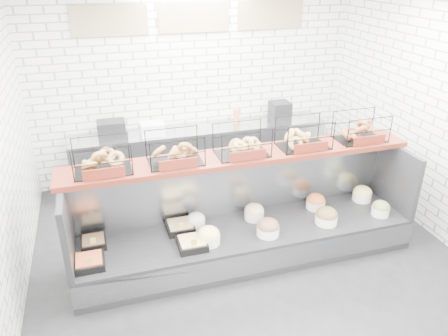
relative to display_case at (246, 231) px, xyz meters
name	(u,v)px	position (x,y,z in m)	size (l,w,h in m)	color
ground	(254,270)	(-0.01, -0.34, -0.33)	(5.50, 5.50, 0.00)	black
room_shell	(241,84)	(-0.01, 0.26, 1.73)	(5.02, 5.51, 3.01)	white
display_case	(246,231)	(0.00, 0.00, 0.00)	(4.00, 0.90, 1.20)	black
bagel_shelf	(242,145)	(-0.01, 0.17, 1.05)	(4.10, 0.50, 0.40)	#4A170F
prep_counter	(202,153)	(-0.02, 2.09, 0.14)	(4.00, 0.60, 1.20)	#93969B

